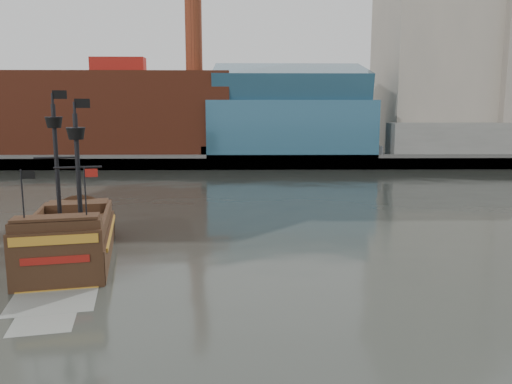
{
  "coord_description": "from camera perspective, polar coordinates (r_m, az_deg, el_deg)",
  "views": [
    {
      "loc": [
        1.9,
        -24.21,
        10.15
      ],
      "look_at": [
        2.64,
        13.52,
        4.0
      ],
      "focal_mm": 35.0,
      "sensor_mm": 36.0,
      "label": 1
    }
  ],
  "objects": [
    {
      "name": "promenade_far",
      "position": [
        116.59,
        -2.07,
        4.75
      ],
      "size": [
        220.0,
        60.0,
        2.0
      ],
      "primitive_type": "cube",
      "color": "slate",
      "rests_on": "ground"
    },
    {
      "name": "skyline",
      "position": [
        109.78,
        0.63,
        16.8
      ],
      "size": [
        149.0,
        45.0,
        62.0
      ],
      "color": "brown",
      "rests_on": "promenade_far"
    },
    {
      "name": "seawall",
      "position": [
        87.19,
        -2.38,
        3.42
      ],
      "size": [
        220.0,
        1.0,
        2.6
      ],
      "primitive_type": "cube",
      "color": "#4C4C49",
      "rests_on": "ground"
    },
    {
      "name": "ground",
      "position": [
        26.33,
        -5.32,
        -13.47
      ],
      "size": [
        400.0,
        400.0,
        0.0
      ],
      "primitive_type": "plane",
      "color": "#2A2D28",
      "rests_on": "ground"
    },
    {
      "name": "pirate_ship",
      "position": [
        36.88,
        -20.44,
        -5.51
      ],
      "size": [
        8.29,
        17.24,
        12.41
      ],
      "rotation": [
        0.0,
        0.0,
        0.21
      ],
      "color": "black",
      "rests_on": "ground"
    }
  ]
}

